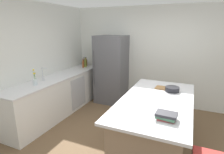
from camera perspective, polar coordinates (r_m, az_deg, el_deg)
name	(u,v)px	position (r m, az deg, el deg)	size (l,w,h in m)	color
ground_plane	(133,149)	(3.44, 6.51, -21.45)	(7.20, 7.20, 0.00)	brown
wall_rear	(160,57)	(5.02, 14.71, 6.13)	(6.00, 0.10, 2.60)	silver
wall_left	(21,65)	(4.24, -26.39, 3.45)	(0.10, 6.00, 2.60)	silver
counter_run_left	(59,95)	(4.64, -16.18, -5.36)	(0.66, 2.94, 0.93)	silver
kitchen_island	(155,125)	(3.25, 13.23, -14.25)	(1.09, 2.15, 0.93)	#8E755B
refrigerator	(111,70)	(5.05, -0.21, 2.33)	(0.79, 0.73, 1.85)	#56565B
sink_faucet	(43,73)	(4.21, -20.71, 1.04)	(0.15, 0.05, 0.30)	silver
flower_vase	(35,81)	(3.96, -22.90, -1.04)	(0.08, 0.08, 0.33)	silver
whiskey_bottle	(86,62)	(5.57, -8.09, 4.52)	(0.08, 0.08, 0.26)	brown
syrup_bottle	(84,63)	(5.49, -8.66, 4.43)	(0.06, 0.06, 0.28)	#5B3319
olive_oil_bottle	(85,63)	(5.36, -8.29, 4.25)	(0.06, 0.06, 0.28)	olive
vinegar_bottle	(83,64)	(5.30, -9.01, 3.95)	(0.05, 0.05, 0.26)	#994C23
cookbook_stack	(166,116)	(2.44, 16.60, -11.56)	(0.27, 0.21, 0.09)	#A83338
mixing_bowl	(172,89)	(3.48, 18.27, -3.64)	(0.25, 0.25, 0.08)	black
cutting_board	(164,88)	(3.60, 15.92, -3.35)	(0.33, 0.24, 0.02)	#9E7042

